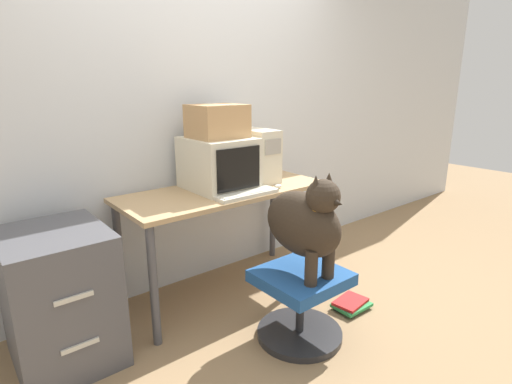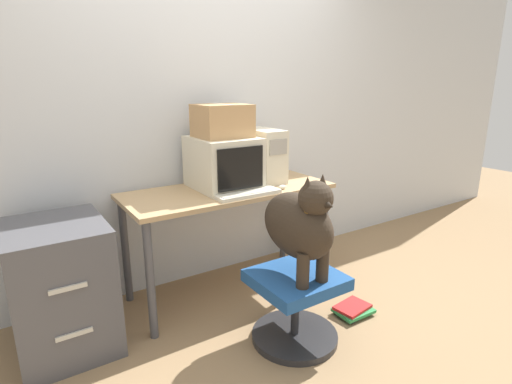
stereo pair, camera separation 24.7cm
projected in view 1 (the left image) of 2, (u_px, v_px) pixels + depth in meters
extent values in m
plane|color=#937551|center=(252.00, 307.00, 2.71)|extent=(12.00, 12.00, 0.00)
cube|color=silver|center=(194.00, 108.00, 2.87)|extent=(8.00, 0.05, 2.60)
cube|color=tan|center=(225.00, 191.00, 2.74)|extent=(1.44, 0.61, 0.03)
cylinder|color=#4C4C51|center=(154.00, 286.00, 2.24)|extent=(0.05, 0.05, 0.74)
cylinder|color=#4C4C51|center=(316.00, 232.00, 3.06)|extent=(0.05, 0.05, 0.74)
cylinder|color=#4C4C51|center=(120.00, 257.00, 2.62)|extent=(0.05, 0.05, 0.74)
cylinder|color=#4C4C51|center=(273.00, 215.00, 3.44)|extent=(0.05, 0.05, 0.74)
cube|color=beige|center=(218.00, 163.00, 2.72)|extent=(0.41, 0.46, 0.35)
cube|color=black|center=(239.00, 169.00, 2.54)|extent=(0.33, 0.01, 0.27)
cube|color=beige|center=(254.00, 155.00, 2.94)|extent=(0.19, 0.40, 0.38)
cube|color=#9E998E|center=(273.00, 147.00, 2.76)|extent=(0.14, 0.01, 0.11)
cube|color=beige|center=(244.00, 193.00, 2.59)|extent=(0.44, 0.18, 0.02)
cube|color=beige|center=(244.00, 191.00, 2.58)|extent=(0.41, 0.15, 0.00)
ellipsoid|color=beige|center=(278.00, 186.00, 2.75)|extent=(0.06, 0.04, 0.03)
cylinder|color=#262628|center=(299.00, 333.00, 2.40)|extent=(0.51, 0.51, 0.04)
cylinder|color=#262628|center=(300.00, 307.00, 2.35)|extent=(0.05, 0.05, 0.31)
cube|color=#1E4C8C|center=(301.00, 277.00, 2.30)|extent=(0.47, 0.45, 0.07)
ellipsoid|color=#33281E|center=(302.00, 224.00, 2.22)|extent=(0.25, 0.52, 0.36)
cylinder|color=#33281E|center=(311.00, 268.00, 2.12)|extent=(0.07, 0.07, 0.20)
cylinder|color=#33281E|center=(328.00, 261.00, 2.21)|extent=(0.07, 0.07, 0.20)
sphere|color=#33281E|center=(323.00, 196.00, 2.06)|extent=(0.18, 0.18, 0.18)
cone|color=black|center=(335.00, 203.00, 2.01)|extent=(0.08, 0.09, 0.08)
cone|color=#33281E|center=(316.00, 183.00, 2.02)|extent=(0.06, 0.06, 0.08)
cone|color=#33281E|center=(329.00, 180.00, 2.08)|extent=(0.06, 0.06, 0.08)
torus|color=orange|center=(319.00, 208.00, 2.10)|extent=(0.13, 0.13, 0.02)
cube|color=#4C4C51|center=(61.00, 297.00, 2.13)|extent=(0.51, 0.59, 0.74)
cube|color=beige|center=(74.00, 298.00, 1.87)|extent=(0.18, 0.01, 0.02)
cube|color=beige|center=(80.00, 346.00, 1.94)|extent=(0.18, 0.01, 0.02)
cube|color=tan|center=(217.00, 121.00, 2.64)|extent=(0.34, 0.30, 0.22)
cube|color=beige|center=(217.00, 104.00, 2.61)|extent=(0.04, 0.30, 0.00)
cube|color=#262628|center=(352.00, 307.00, 2.70)|extent=(0.23, 0.16, 0.02)
cube|color=#2D8C47|center=(352.00, 305.00, 2.68)|extent=(0.24, 0.18, 0.02)
cube|color=red|center=(350.00, 302.00, 2.69)|extent=(0.24, 0.19, 0.02)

